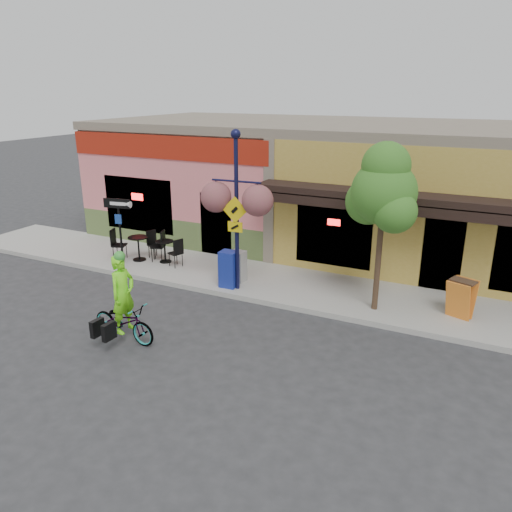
{
  "coord_description": "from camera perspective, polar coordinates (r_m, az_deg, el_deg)",
  "views": [
    {
      "loc": [
        5.5,
        -10.94,
        5.7
      ],
      "look_at": [
        -0.05,
        0.5,
        1.4
      ],
      "focal_mm": 35.0,
      "sensor_mm": 36.0,
      "label": 1
    }
  ],
  "objects": [
    {
      "name": "ground",
      "position": [
        13.5,
        -0.74,
        -6.28
      ],
      "size": [
        90.0,
        90.0,
        0.0
      ],
      "primitive_type": "plane",
      "color": "#2D2D30",
      "rests_on": "ground"
    },
    {
      "name": "sandwich_board",
      "position": [
        13.47,
        22.06,
        -4.76
      ],
      "size": [
        0.72,
        0.62,
        1.01
      ],
      "primitive_type": null,
      "rotation": [
        0.0,
        0.0,
        -0.34
      ],
      "color": "orange",
      "rests_on": "sidewalk"
    },
    {
      "name": "one_way_sign",
      "position": [
        16.12,
        -15.21,
        2.28
      ],
      "size": [
        0.92,
        0.34,
        2.35
      ],
      "primitive_type": null,
      "rotation": [
        0.0,
        0.0,
        0.17
      ],
      "color": "black",
      "rests_on": "sidewalk"
    },
    {
      "name": "cyclist_rider",
      "position": [
        12.03,
        -14.87,
        -5.32
      ],
      "size": [
        0.49,
        0.71,
        1.87
      ],
      "primitive_type": "imported",
      "rotation": [
        0.0,
        0.0,
        1.51
      ],
      "color": "#76FF1A",
      "rests_on": "ground"
    },
    {
      "name": "cafe_set_right",
      "position": [
        16.86,
        -10.38,
        0.88
      ],
      "size": [
        1.78,
        1.29,
        0.96
      ],
      "primitive_type": null,
      "rotation": [
        0.0,
        0.0,
        -0.34
      ],
      "color": "black",
      "rests_on": "sidewalk"
    },
    {
      "name": "lamp_post",
      "position": [
        13.88,
        -2.23,
        5.0
      ],
      "size": [
        1.48,
        0.67,
        4.54
      ],
      "primitive_type": null,
      "rotation": [
        0.0,
        0.0,
        0.07
      ],
      "color": "#12143A",
      "rests_on": "sidewalk"
    },
    {
      "name": "sidewalk",
      "position": [
        15.14,
        2.66,
        -3.14
      ],
      "size": [
        24.0,
        3.0,
        0.15
      ],
      "primitive_type": "cube",
      "color": "#9E9B93",
      "rests_on": "ground"
    },
    {
      "name": "building",
      "position": [
        19.55,
        9.24,
        8.28
      ],
      "size": [
        18.2,
        8.2,
        4.5
      ],
      "primitive_type": null,
      "color": "#DF6E73",
      "rests_on": "ground"
    },
    {
      "name": "cafe_set_left",
      "position": [
        17.22,
        -13.29,
        1.24
      ],
      "size": [
        1.97,
        1.43,
        1.07
      ],
      "primitive_type": null,
      "rotation": [
        0.0,
        0.0,
        0.33
      ],
      "color": "black",
      "rests_on": "sidewalk"
    },
    {
      "name": "curb",
      "position": [
        13.92,
        0.28,
        -5.14
      ],
      "size": [
        24.0,
        0.12,
        0.15
      ],
      "primitive_type": "cube",
      "color": "#A8A59E",
      "rests_on": "ground"
    },
    {
      "name": "street_tree",
      "position": [
        12.9,
        14.08,
        3.09
      ],
      "size": [
        2.2,
        2.2,
        4.41
      ],
      "primitive_type": null,
      "rotation": [
        0.0,
        0.0,
        -0.34
      ],
      "color": "#3D7A26",
      "rests_on": "sidewalk"
    },
    {
      "name": "bicycle",
      "position": [
        12.25,
        -14.87,
        -7.26
      ],
      "size": [
        1.82,
        0.73,
        0.94
      ],
      "primitive_type": "imported",
      "rotation": [
        0.0,
        0.0,
        1.51
      ],
      "color": "maroon",
      "rests_on": "ground"
    },
    {
      "name": "newspaper_box_blue",
      "position": [
        14.54,
        -3.13,
        -1.5
      ],
      "size": [
        0.5,
        0.45,
        1.08
      ],
      "primitive_type": null,
      "rotation": [
        0.0,
        0.0,
        0.03
      ],
      "color": "navy",
      "rests_on": "sidewalk"
    },
    {
      "name": "newspaper_box_grey",
      "position": [
        14.99,
        -2.11,
        -1.15
      ],
      "size": [
        0.46,
        0.42,
        0.93
      ],
      "primitive_type": null,
      "rotation": [
        0.0,
        0.0,
        -0.05
      ],
      "color": "#A0A0A0",
      "rests_on": "sidewalk"
    }
  ]
}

